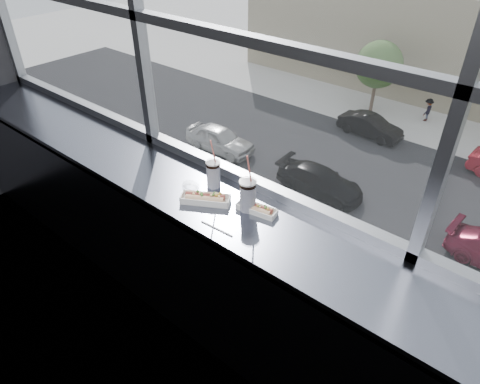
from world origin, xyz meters
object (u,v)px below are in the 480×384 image
Objects in this scene: car_near_a at (220,135)px; hotdog_tray_right at (257,208)px; wrapper at (191,185)px; car_far_a at (371,123)px; hotdog_tray_left at (205,198)px; soda_cup_left at (213,173)px; pedestrian_a at (428,108)px; soda_cup_right at (248,194)px; tree_left at (379,65)px; car_near_b at (320,177)px; loose_straw at (217,228)px.

hotdog_tray_right is at bearing -139.09° from car_near_a.
wrapper is 27.96m from car_far_a.
hotdog_tray_left reaches higher than wrapper.
wrapper is (-0.10, -0.10, -0.09)m from soda_cup_left.
soda_cup_left reaches higher than pedestrian_a.
soda_cup_left reaches higher than hotdog_tray_right.
tree_left is (-10.55, 28.22, -8.63)m from soda_cup_right.
pedestrian_a is at bearing 72.04° from hotdog_tray_left.
tree_left is (4.70, 12.00, 2.45)m from car_near_a.
car_near_b is at bearing -92.45° from car_near_a.
hotdog_tray_left reaches higher than car_near_a.
wrapper is at bearing -157.17° from car_far_a.
car_near_a is 1.22× the size of tree_left.
hotdog_tray_right reaches higher than car_near_b.
pedestrian_a is at bearing 102.92° from soda_cup_right.
loose_straw is (-0.07, -0.27, -0.02)m from hotdog_tray_right.
wrapper is 24.60m from car_near_a.
soda_cup_left reaches higher than tree_left.
soda_cup_left is at bearing 44.37° from wrapper.
hotdog_tray_left is 0.27m from loose_straw.
wrapper is at bearing 150.09° from loose_straw.
hotdog_tray_left is 1.20× the size of hotdog_tray_right.
pedestrian_a is at bearing 102.11° from wrapper.
car_far_a is 10.30m from car_near_a.
loose_straw is at bearing -156.47° from car_far_a.
pedestrian_a is at bearing -6.76° from car_near_b.
wrapper is (-0.41, 0.20, 0.01)m from loose_straw.
loose_straw is 24.97m from car_near_a.
car_near_a is 13.12m from tree_left.
soda_cup_right is (0.24, 0.11, 0.08)m from hotdog_tray_left.
pedestrian_a is (-6.26, 29.17, -11.07)m from wrapper.
soda_cup_left is at bearing 12.34° from pedestrian_a.
hotdog_tray_left is at bearing -70.01° from tree_left.
car_far_a is (-8.77, 24.22, -11.19)m from soda_cup_right.
pedestrian_a is at bearing 13.11° from tree_left.
hotdog_tray_left is 1.38× the size of loose_straw.
wrapper reaches higher than car_near_b.
hotdog_tray_right is at bearing 13.80° from soda_cup_right.
soda_cup_right reaches higher than tree_left.
wrapper is at bearing 12.11° from pedestrian_a.
hotdog_tray_left reaches higher than hotdog_tray_right.
hotdog_tray_right is at bearing -155.37° from car_near_b.
soda_cup_left reaches higher than car_near_b.
car_far_a is at bearing 4.88° from car_near_b.
soda_cup_right is at bearing -69.51° from tree_left.
tree_left is at bearing -76.89° from pedestrian_a.
hotdog_tray_right reaches higher than car_far_a.
car_far_a is (-8.45, 24.16, -11.18)m from soda_cup_left.
soda_cup_right reaches higher than car_near_a.
hotdog_tray_left is 0.80× the size of soda_cup_right.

